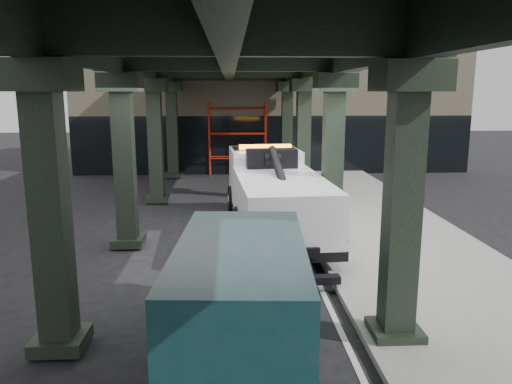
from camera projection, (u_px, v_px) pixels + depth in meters
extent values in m
plane|color=black|center=(246.00, 268.00, 12.94)|extent=(90.00, 90.00, 0.00)
cube|color=gray|center=(392.00, 240.00, 15.11)|extent=(5.00, 40.00, 0.15)
cube|color=silver|center=(300.00, 244.00, 14.98)|extent=(0.12, 38.00, 0.01)
cube|color=black|center=(402.00, 209.00, 8.66)|extent=(0.55, 0.55, 5.00)
cube|color=black|center=(410.00, 76.00, 8.21)|extent=(1.10, 1.10, 0.50)
cube|color=black|center=(395.00, 332.00, 9.12)|extent=(0.90, 0.90, 0.24)
cube|color=black|center=(333.00, 161.00, 14.53)|extent=(0.55, 0.55, 5.00)
cube|color=black|center=(335.00, 83.00, 14.09)|extent=(1.10, 1.10, 0.50)
cube|color=black|center=(330.00, 238.00, 14.99)|extent=(0.90, 0.90, 0.24)
cube|color=black|center=(303.00, 141.00, 20.41)|extent=(0.55, 0.55, 5.00)
cube|color=black|center=(304.00, 85.00, 19.96)|extent=(1.10, 1.10, 0.50)
cube|color=black|center=(302.00, 197.00, 20.87)|extent=(0.90, 0.90, 0.24)
cube|color=black|center=(287.00, 130.00, 26.28)|extent=(0.55, 0.55, 5.00)
cube|color=black|center=(287.00, 87.00, 25.83)|extent=(1.10, 1.10, 0.50)
cube|color=black|center=(286.00, 174.00, 26.74)|extent=(0.90, 0.90, 0.24)
cube|color=black|center=(50.00, 213.00, 8.36)|extent=(0.55, 0.55, 5.00)
cube|color=black|center=(39.00, 75.00, 7.92)|extent=(1.10, 1.10, 0.50)
cube|color=black|center=(61.00, 340.00, 8.82)|extent=(0.90, 0.90, 0.24)
cube|color=black|center=(125.00, 163.00, 14.24)|extent=(0.55, 0.55, 5.00)
cube|color=black|center=(120.00, 82.00, 13.79)|extent=(1.10, 1.10, 0.50)
cube|color=black|center=(129.00, 241.00, 14.69)|extent=(0.90, 0.90, 0.24)
cube|color=black|center=(156.00, 142.00, 20.11)|extent=(0.55, 0.55, 5.00)
cube|color=black|center=(153.00, 85.00, 19.66)|extent=(1.10, 1.10, 0.50)
cube|color=black|center=(158.00, 198.00, 20.57)|extent=(0.90, 0.90, 0.24)
cube|color=black|center=(172.00, 131.00, 25.98)|extent=(0.55, 0.55, 5.00)
cube|color=black|center=(171.00, 87.00, 25.54)|extent=(1.10, 1.10, 0.50)
cube|color=black|center=(174.00, 174.00, 26.44)|extent=(0.90, 0.90, 0.24)
cube|color=black|center=(336.00, 53.00, 13.93)|extent=(0.35, 32.00, 1.10)
cube|color=black|center=(119.00, 52.00, 13.63)|extent=(0.35, 32.00, 1.10)
cube|color=black|center=(229.00, 53.00, 13.78)|extent=(0.35, 32.00, 1.10)
cube|color=black|center=(228.00, 26.00, 13.64)|extent=(7.40, 32.00, 0.30)
cube|color=#C6B793|center=(267.00, 100.00, 31.83)|extent=(22.00, 10.00, 8.00)
cylinder|color=#B6200E|center=(210.00, 138.00, 27.06)|extent=(0.08, 0.08, 4.00)
cylinder|color=#B6200E|center=(209.00, 140.00, 26.27)|extent=(0.08, 0.08, 4.00)
cylinder|color=#B6200E|center=(265.00, 138.00, 27.21)|extent=(0.08, 0.08, 4.00)
cylinder|color=#B6200E|center=(266.00, 140.00, 26.42)|extent=(0.08, 0.08, 4.00)
cylinder|color=#B6200E|center=(238.00, 157.00, 27.33)|extent=(3.00, 0.08, 0.08)
cylinder|color=#B6200E|center=(237.00, 133.00, 27.07)|extent=(3.00, 0.08, 0.08)
cylinder|color=#B6200E|center=(237.00, 109.00, 26.81)|extent=(3.00, 0.08, 0.08)
cube|color=black|center=(275.00, 215.00, 15.55)|extent=(1.49, 7.66, 0.25)
cube|color=white|center=(265.00, 175.00, 17.90)|extent=(2.53, 2.58, 1.83)
cube|color=white|center=(261.00, 183.00, 19.04)|extent=(2.43, 0.86, 0.91)
cube|color=black|center=(264.00, 160.00, 18.05)|extent=(2.31, 1.46, 0.86)
cube|color=white|center=(281.00, 203.00, 14.29)|extent=(2.75, 5.22, 1.42)
cube|color=orange|center=(265.00, 147.00, 17.51)|extent=(1.84, 0.40, 0.16)
cube|color=black|center=(272.00, 158.00, 16.06)|extent=(1.66, 0.71, 0.61)
cylinder|color=black|center=(281.00, 175.00, 14.33)|extent=(0.47, 3.56, 1.36)
cube|color=black|center=(299.00, 267.00, 11.96)|extent=(0.39, 1.44, 0.18)
cube|color=black|center=(305.00, 280.00, 11.28)|extent=(1.64, 0.36, 0.18)
cylinder|color=black|center=(233.00, 201.00, 18.28)|extent=(0.42, 1.14, 1.12)
cylinder|color=silver|center=(233.00, 201.00, 18.28)|extent=(0.43, 0.64, 0.61)
cylinder|color=black|center=(293.00, 200.00, 18.53)|extent=(0.42, 1.14, 1.12)
cylinder|color=silver|center=(293.00, 200.00, 18.53)|extent=(0.43, 0.64, 0.61)
cylinder|color=black|center=(241.00, 225.00, 15.01)|extent=(0.42, 1.14, 1.12)
cylinder|color=silver|center=(241.00, 225.00, 15.01)|extent=(0.43, 0.64, 0.61)
cylinder|color=black|center=(313.00, 223.00, 15.26)|extent=(0.42, 1.14, 1.12)
cylinder|color=silver|center=(313.00, 223.00, 15.26)|extent=(0.43, 0.64, 0.61)
cylinder|color=black|center=(245.00, 237.00, 13.73)|extent=(0.42, 1.14, 1.12)
cylinder|color=silver|center=(245.00, 237.00, 13.73)|extent=(0.43, 0.64, 0.61)
cylinder|color=black|center=(324.00, 235.00, 13.98)|extent=(0.42, 1.14, 1.12)
cylinder|color=silver|center=(324.00, 235.00, 13.98)|extent=(0.43, 0.64, 0.61)
cube|color=#10353B|center=(246.00, 266.00, 10.48)|extent=(2.00, 1.16, 0.85)
cube|color=#10353B|center=(241.00, 300.00, 7.86)|extent=(2.24, 4.36, 1.84)
cube|color=olive|center=(242.00, 333.00, 8.38)|extent=(2.35, 5.40, 0.33)
cube|color=black|center=(246.00, 237.00, 9.96)|extent=(1.86, 0.52, 0.79)
cube|color=black|center=(242.00, 265.00, 8.05)|extent=(2.22, 3.52, 0.52)
cube|color=silver|center=(247.00, 275.00, 11.05)|extent=(1.89, 0.23, 0.28)
cylinder|color=black|center=(202.00, 289.00, 10.55)|extent=(0.31, 0.81, 0.79)
cylinder|color=silver|center=(202.00, 289.00, 10.55)|extent=(0.33, 0.45, 0.44)
cylinder|color=black|center=(291.00, 290.00, 10.52)|extent=(0.31, 0.81, 0.79)
cylinder|color=silver|center=(291.00, 290.00, 10.52)|extent=(0.33, 0.45, 0.44)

